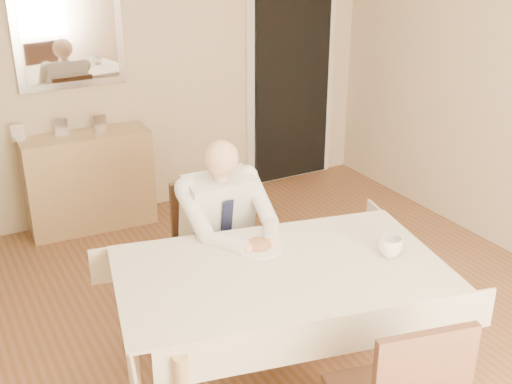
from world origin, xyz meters
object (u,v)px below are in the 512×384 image
dining_table (280,282)px  coffee_mug (390,247)px  chair_far (210,241)px  seated_man (230,233)px  sideboard (90,181)px

dining_table → coffee_mug: size_ratio=14.32×
chair_far → seated_man: 0.34m
dining_table → chair_far: bearing=102.2°
dining_table → chair_far: 0.90m
dining_table → coffee_mug: 0.62m
seated_man → coffee_mug: size_ratio=9.26×
dining_table → chair_far: (0.00, 0.88, -0.16)m
coffee_mug → chair_far: bearing=119.0°
coffee_mug → sideboard: size_ratio=0.13×
chair_far → seated_man: bearing=-85.5°
coffee_mug → sideboard: 2.86m
seated_man → coffee_mug: (0.58, -0.76, 0.11)m
seated_man → sideboard: (-0.35, 1.91, -0.28)m
sideboard → chair_far: bearing=-75.1°
dining_table → coffee_mug: bearing=-4.1°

